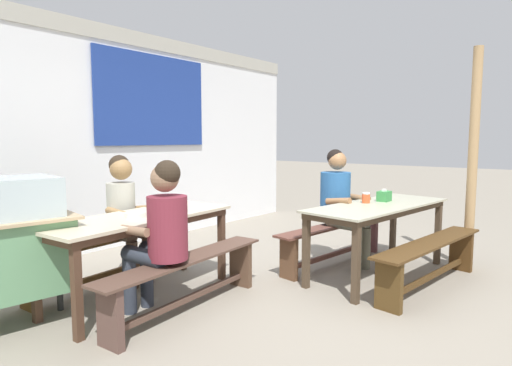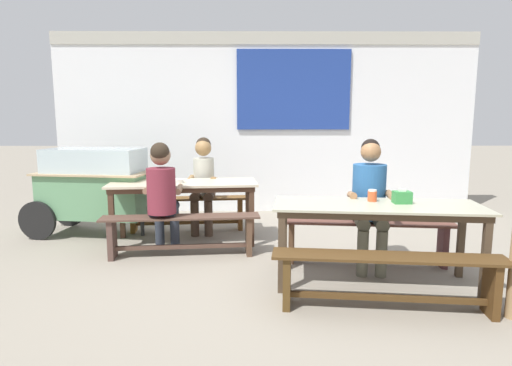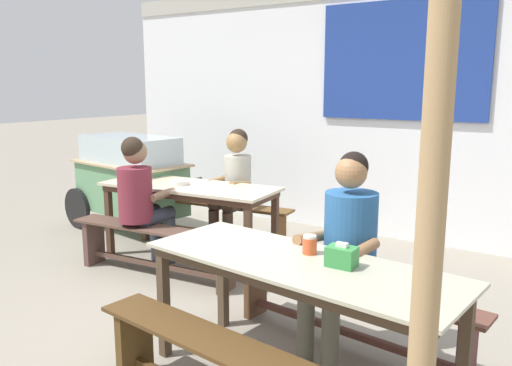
% 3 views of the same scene
% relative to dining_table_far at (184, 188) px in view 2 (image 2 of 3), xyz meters
% --- Properties ---
extents(ground_plane, '(40.00, 40.00, 0.00)m').
position_rel_dining_table_far_xyz_m(ground_plane, '(1.05, -0.92, -0.69)').
color(ground_plane, gray).
extents(backdrop_wall, '(6.81, 0.23, 2.90)m').
position_rel_dining_table_far_xyz_m(backdrop_wall, '(1.07, 1.86, 0.84)').
color(backdrop_wall, white).
rests_on(backdrop_wall, ground_plane).
extents(dining_table_far, '(1.85, 0.84, 0.76)m').
position_rel_dining_table_far_xyz_m(dining_table_far, '(0.00, 0.00, 0.00)').
color(dining_table_far, beige).
rests_on(dining_table_far, ground_plane).
extents(dining_table_near, '(1.94, 0.88, 0.76)m').
position_rel_dining_table_far_xyz_m(dining_table_near, '(1.99, -1.39, 0.00)').
color(dining_table_near, '#B6B499').
rests_on(dining_table_near, ground_plane).
extents(bench_far_back, '(1.71, 0.42, 0.46)m').
position_rel_dining_table_far_xyz_m(bench_far_back, '(-0.05, 0.56, -0.38)').
color(bench_far_back, brown).
rests_on(bench_far_back, ground_plane).
extents(bench_far_front, '(1.77, 0.43, 0.46)m').
position_rel_dining_table_far_xyz_m(bench_far_front, '(0.05, -0.56, -0.39)').
color(bench_far_front, brown).
rests_on(bench_far_front, ground_plane).
extents(bench_near_back, '(1.83, 0.44, 0.46)m').
position_rel_dining_table_far_xyz_m(bench_near_back, '(2.05, -0.83, -0.38)').
color(bench_near_back, brown).
rests_on(bench_near_back, ground_plane).
extents(bench_near_front, '(1.86, 0.48, 0.46)m').
position_rel_dining_table_far_xyz_m(bench_near_front, '(1.93, -1.95, -0.38)').
color(bench_near_front, '#4C3217').
rests_on(bench_near_front, ground_plane).
extents(food_cart, '(1.84, 0.97, 1.15)m').
position_rel_dining_table_far_xyz_m(food_cart, '(-1.24, 0.38, -0.02)').
color(food_cart, '#619769').
rests_on(food_cart, ground_plane).
extents(person_right_near_table, '(0.49, 0.59, 1.33)m').
position_rel_dining_table_far_xyz_m(person_right_near_table, '(2.06, -0.89, 0.07)').
color(person_right_near_table, '#62614F').
rests_on(person_right_near_table, ground_plane).
extents(person_left_back_turned, '(0.44, 0.59, 1.28)m').
position_rel_dining_table_far_xyz_m(person_left_back_turned, '(-0.16, -0.50, 0.05)').
color(person_left_back_turned, '#313845').
rests_on(person_left_back_turned, ground_plane).
extents(person_center_facing, '(0.40, 0.50, 1.29)m').
position_rel_dining_table_far_xyz_m(person_center_facing, '(0.18, 0.51, 0.06)').
color(person_center_facing, '#4C382B').
rests_on(person_center_facing, ground_plane).
extents(tissue_box, '(0.16, 0.12, 0.14)m').
position_rel_dining_table_far_xyz_m(tissue_box, '(2.23, -1.34, 0.14)').
color(tissue_box, '#358A42').
rests_on(tissue_box, dining_table_near).
extents(condiment_jar, '(0.09, 0.09, 0.11)m').
position_rel_dining_table_far_xyz_m(condiment_jar, '(1.98, -1.24, 0.13)').
color(condiment_jar, '#E2542B').
rests_on(condiment_jar, dining_table_near).
extents(soup_bowl, '(0.18, 0.18, 0.04)m').
position_rel_dining_table_far_xyz_m(soup_bowl, '(-0.08, -0.05, 0.10)').
color(soup_bowl, silver).
rests_on(soup_bowl, dining_table_far).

